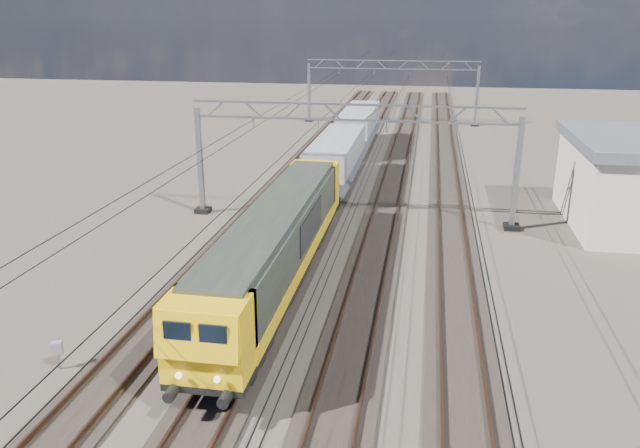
% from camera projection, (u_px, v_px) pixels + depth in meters
% --- Properties ---
extents(ground, '(160.00, 160.00, 0.00)m').
position_uv_depth(ground, '(342.00, 243.00, 34.48)').
color(ground, black).
rests_on(ground, ground).
extents(track_outer_west, '(2.60, 140.00, 0.30)m').
position_uv_depth(track_outer_west, '(237.00, 235.00, 35.44)').
color(track_outer_west, black).
rests_on(track_outer_west, ground).
extents(track_loco, '(2.60, 140.00, 0.30)m').
position_uv_depth(track_loco, '(306.00, 239.00, 34.79)').
color(track_loco, black).
rests_on(track_loco, ground).
extents(track_inner_east, '(2.60, 140.00, 0.30)m').
position_uv_depth(track_inner_east, '(378.00, 244.00, 34.13)').
color(track_inner_east, black).
rests_on(track_inner_east, ground).
extents(track_outer_east, '(2.60, 140.00, 0.30)m').
position_uv_depth(track_outer_east, '(452.00, 248.00, 33.48)').
color(track_outer_east, black).
rests_on(track_outer_east, ground).
extents(catenary_gantry_mid, '(19.90, 0.90, 7.11)m').
position_uv_depth(catenary_gantry_mid, '(352.00, 158.00, 36.96)').
color(catenary_gantry_mid, gray).
rests_on(catenary_gantry_mid, ground).
extents(catenary_gantry_far, '(19.90, 0.90, 7.11)m').
position_uv_depth(catenary_gantry_far, '(391.00, 89.00, 70.56)').
color(catenary_gantry_far, gray).
rests_on(catenary_gantry_far, ground).
extents(overhead_wires, '(12.03, 140.00, 0.53)m').
position_uv_depth(overhead_wires, '(360.00, 116.00, 40.10)').
color(overhead_wires, black).
rests_on(overhead_wires, ground).
extents(locomotive, '(2.76, 21.10, 3.62)m').
position_uv_depth(locomotive, '(278.00, 242.00, 27.90)').
color(locomotive, black).
rests_on(locomotive, ground).
extents(hopper_wagon_lead, '(3.38, 13.00, 3.25)m').
position_uv_depth(hopper_wagon_lead, '(336.00, 158.00, 44.44)').
color(hopper_wagon_lead, black).
rests_on(hopper_wagon_lead, ground).
extents(hopper_wagon_mid, '(3.38, 13.00, 3.25)m').
position_uv_depth(hopper_wagon_mid, '(359.00, 125.00, 57.69)').
color(hopper_wagon_mid, black).
rests_on(hopper_wagon_mid, ground).
extents(trackside_cabinet, '(0.43, 0.38, 1.07)m').
position_uv_depth(trackside_cabinet, '(57.00, 349.00, 22.01)').
color(trackside_cabinet, gray).
rests_on(trackside_cabinet, ground).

